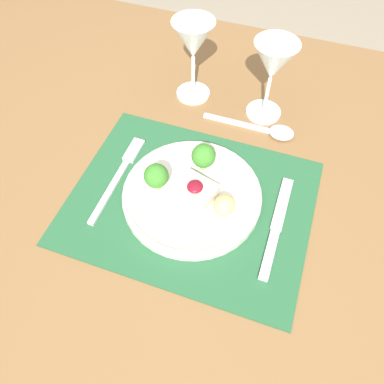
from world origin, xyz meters
name	(u,v)px	position (x,y,z in m)	size (l,w,h in m)	color
ground_plane	(191,319)	(0.00, 0.00, 0.00)	(8.00, 8.00, 0.00)	gray
dining_table	(191,221)	(0.00, 0.00, 0.66)	(1.58, 1.22, 0.73)	brown
placemat	(191,202)	(0.00, 0.00, 0.74)	(0.44, 0.35, 0.00)	#235633
dinner_plate	(192,192)	(0.00, 0.01, 0.75)	(0.26, 0.26, 0.07)	silver
fork	(121,172)	(-0.15, 0.02, 0.74)	(0.02, 0.22, 0.01)	silver
knife	(275,232)	(0.16, -0.01, 0.74)	(0.02, 0.22, 0.01)	silver
spoon	(271,130)	(0.10, 0.23, 0.74)	(0.20, 0.04, 0.02)	silver
wine_glass_near	(273,65)	(0.07, 0.28, 0.86)	(0.09, 0.09, 0.17)	white
wine_glass_far	(193,43)	(-0.10, 0.29, 0.87)	(0.09, 0.09, 0.18)	white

